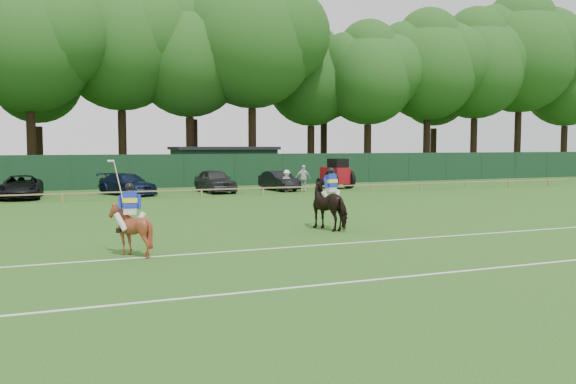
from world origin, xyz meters
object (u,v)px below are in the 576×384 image
spectator_left (287,181)px  utility_shed (224,165)px  spectator_right (331,180)px  horse_chestnut (130,229)px  tractor (336,174)px  estate_black (279,181)px  spectator_mid (303,178)px  suv_black (21,187)px  hatch_grey (215,181)px  sedan_navy (127,184)px  horse_dark (331,206)px

spectator_left → utility_shed: bearing=102.1°
spectator_left → spectator_right: size_ratio=0.97×
horse_chestnut → tractor: size_ratio=0.53×
estate_black → spectator_mid: 1.94m
spectator_left → utility_shed: size_ratio=0.18×
horse_chestnut → utility_shed: 32.73m
suv_black → utility_shed: 17.62m
hatch_grey → spectator_right: size_ratio=2.99×
spectator_left → spectator_mid: 1.21m
horse_chestnut → tractor: bearing=-121.7°
sedan_navy → tractor: bearing=-24.7°
utility_shed → tractor: (5.95, -8.64, -0.50)m
tractor → horse_dark: bearing=-126.6°
spectator_mid → suv_black: bearing=-172.9°
horse_dark → tractor: tractor is taller
suv_black → spectator_mid: bearing=-0.5°
spectator_left → tractor: tractor is taller
horse_dark → utility_shed: utility_shed is taller
sedan_navy → suv_black: bearing=157.3°
horse_dark → tractor: (10.02, 19.17, 0.14)m
sedan_navy → hatch_grey: hatch_grey is taller
spectator_right → spectator_left: bearing=172.0°
spectator_right → sedan_navy: bearing=173.2°
spectator_right → utility_shed: 11.63m
sedan_navy → spectator_left: (10.39, -1.47, 0.06)m
horse_chestnut → sedan_navy: 22.01m
suv_black → utility_shed: size_ratio=0.59×
sedan_navy → estate_black: (10.40, -0.03, -0.01)m
estate_black → spectator_left: 1.44m
hatch_grey → estate_black: 4.63m
sedan_navy → spectator_right: 13.67m
horse_chestnut → utility_shed: utility_shed is taller
horse_chestnut → spectator_right: size_ratio=0.99×
horse_chestnut → spectator_right: 25.75m
sedan_navy → spectator_mid: bearing=-32.4°
spectator_left → suv_black: bearing=179.8°
hatch_grey → utility_shed: (3.20, 8.65, 0.76)m
horse_dark → sedan_navy: bearing=-92.1°
hatch_grey → utility_shed: utility_shed is taller
spectator_mid → horse_dark: bearing=-99.5°
suv_black → tractor: size_ratio=1.74×
tractor → estate_black: bearing=171.7°
suv_black → estate_black: size_ratio=1.21×
estate_black → spectator_right: spectator_right is taller
spectator_mid → utility_shed: size_ratio=0.22×
horse_dark → utility_shed: bearing=-114.8°
utility_shed → spectator_mid: bearing=-75.7°
estate_black → horse_dark: bearing=-110.8°
spectator_left → tractor: (4.53, 1.50, 0.29)m
horse_dark → horse_chestnut: bearing=2.4°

